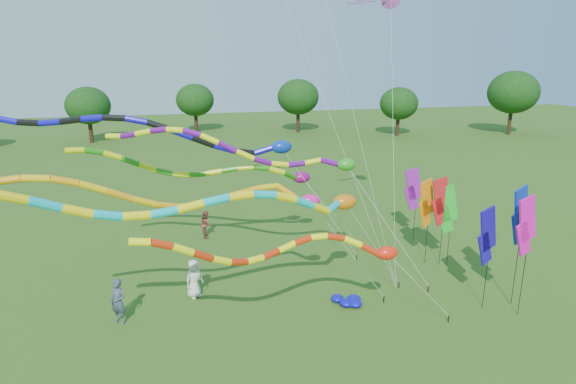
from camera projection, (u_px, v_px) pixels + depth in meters
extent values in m
plane|color=#2D5516|center=(382.00, 352.00, 17.14)|extent=(160.00, 160.00, 0.00)
cylinder|color=#382314|center=(507.00, 126.00, 62.95)|extent=(0.50, 0.50, 3.20)
ellipsoid|color=#12370F|center=(511.00, 93.00, 61.83)|extent=(6.77, 6.77, 5.75)
cylinder|color=#382314|center=(398.00, 123.00, 66.31)|extent=(0.50, 0.50, 3.11)
ellipsoid|color=#12370F|center=(400.00, 93.00, 65.22)|extent=(6.57, 6.57, 5.58)
cylinder|color=#382314|center=(296.00, 118.00, 72.87)|extent=(0.50, 0.50, 2.88)
ellipsoid|color=#12370F|center=(296.00, 93.00, 71.86)|extent=(6.08, 6.08, 5.17)
cylinder|color=#382314|center=(195.00, 119.00, 69.54)|extent=(0.50, 0.50, 3.26)
ellipsoid|color=#12370F|center=(193.00, 89.00, 68.40)|extent=(6.87, 6.87, 5.84)
cylinder|color=#382314|center=(87.00, 131.00, 61.77)|extent=(0.50, 0.50, 2.24)
ellipsoid|color=#12370F|center=(84.00, 108.00, 60.99)|extent=(4.72, 4.72, 4.02)
cylinder|color=black|center=(449.00, 319.00, 19.06)|extent=(0.05, 0.05, 0.30)
cylinder|color=silver|center=(419.00, 286.00, 18.14)|extent=(0.02, 0.02, 4.29)
ellipsoid|color=#FE240D|center=(387.00, 253.00, 17.26)|extent=(0.81, 0.52, 0.52)
cylinder|color=red|center=(370.00, 250.00, 17.10)|extent=(0.23, 0.23, 0.72)
cylinder|color=#FFFE0D|center=(353.00, 242.00, 17.00)|extent=(0.23, 0.23, 0.68)
cylinder|color=red|center=(336.00, 237.00, 16.89)|extent=(0.23, 0.23, 0.62)
cylinder|color=#FFFE0D|center=(319.00, 237.00, 16.77)|extent=(0.23, 0.23, 0.60)
cylinder|color=red|center=(303.00, 241.00, 16.63)|extent=(0.23, 0.23, 0.61)
cylinder|color=#FFFE0D|center=(287.00, 247.00, 16.44)|extent=(0.23, 0.23, 0.62)
cylinder|color=red|center=(271.00, 254.00, 16.20)|extent=(0.23, 0.23, 0.62)
cylinder|color=#FFFE0D|center=(255.00, 260.00, 15.88)|extent=(0.23, 0.23, 0.62)
cylinder|color=red|center=(239.00, 262.00, 15.50)|extent=(0.23, 0.23, 0.65)
cylinder|color=#FFFE0D|center=(221.00, 260.00, 15.08)|extent=(0.23, 0.23, 0.69)
cylinder|color=red|center=(203.00, 256.00, 14.65)|extent=(0.23, 0.23, 0.71)
cylinder|color=#FFFE0D|center=(183.00, 250.00, 14.25)|extent=(0.23, 0.23, 0.69)
cylinder|color=red|center=(162.00, 244.00, 13.92)|extent=(0.23, 0.23, 0.64)
cylinder|color=#FFFE0D|center=(140.00, 242.00, 13.69)|extent=(0.23, 0.23, 0.60)
cylinder|color=black|center=(384.00, 299.00, 20.58)|extent=(0.05, 0.05, 0.30)
cylinder|color=silver|center=(349.00, 252.00, 19.30)|extent=(0.02, 0.02, 5.85)
ellipsoid|color=#EC1A8A|center=(310.00, 201.00, 18.05)|extent=(0.77, 0.50, 0.50)
cylinder|color=orange|center=(289.00, 194.00, 17.95)|extent=(0.22, 0.22, 1.07)
cylinder|color=#E8B30B|center=(268.00, 187.00, 17.86)|extent=(0.22, 0.22, 0.75)
cylinder|color=orange|center=(249.00, 191.00, 17.61)|extent=(0.22, 0.22, 0.76)
cylinder|color=#E8B30B|center=(230.00, 197.00, 17.31)|extent=(0.22, 0.22, 0.77)
cylinder|color=orange|center=(210.00, 202.00, 16.95)|extent=(0.22, 0.22, 0.77)
cylinder|color=#E8B30B|center=(190.00, 206.00, 16.53)|extent=(0.22, 0.22, 0.77)
cylinder|color=orange|center=(168.00, 206.00, 16.06)|extent=(0.22, 0.22, 0.80)
cylinder|color=#E8B30B|center=(145.00, 202.00, 15.55)|extent=(0.22, 0.22, 0.84)
cylinder|color=orange|center=(120.00, 195.00, 15.06)|extent=(0.22, 0.22, 0.85)
cylinder|color=#E8B30B|center=(93.00, 187.00, 14.60)|extent=(0.22, 0.22, 0.82)
cylinder|color=orange|center=(65.00, 181.00, 14.23)|extent=(0.22, 0.22, 0.78)
cylinder|color=#E8B30B|center=(36.00, 178.00, 13.95)|extent=(0.22, 0.22, 0.75)
cylinder|color=orange|center=(7.00, 180.00, 13.77)|extent=(0.22, 0.22, 0.76)
cylinder|color=black|center=(428.00, 289.00, 21.53)|extent=(0.05, 0.05, 0.30)
cylinder|color=silver|center=(389.00, 227.00, 20.82)|extent=(0.02, 0.02, 6.73)
ellipsoid|color=#2B961B|center=(347.00, 165.00, 20.15)|extent=(0.82, 0.53, 0.53)
cylinder|color=#650C84|center=(330.00, 162.00, 20.38)|extent=(0.24, 0.24, 0.85)
cylinder|color=#EDF40C|center=(313.00, 162.00, 20.56)|extent=(0.24, 0.24, 0.73)
cylinder|color=#650C84|center=(296.00, 164.00, 20.46)|extent=(0.24, 0.24, 0.73)
cylinder|color=#EDF40C|center=(280.00, 164.00, 20.30)|extent=(0.24, 0.24, 0.74)
cylinder|color=#650C84|center=(263.00, 161.00, 20.09)|extent=(0.24, 0.24, 0.77)
cylinder|color=#EDF40C|center=(245.00, 155.00, 19.87)|extent=(0.24, 0.24, 0.80)
cylinder|color=#650C84|center=(227.00, 147.00, 19.67)|extent=(0.24, 0.24, 0.80)
cylinder|color=#EDF40C|center=(210.00, 139.00, 19.53)|extent=(0.24, 0.24, 0.77)
cylinder|color=#650C84|center=(192.00, 133.00, 19.48)|extent=(0.24, 0.24, 0.73)
cylinder|color=#EDF40C|center=(175.00, 130.00, 19.54)|extent=(0.24, 0.24, 0.71)
cylinder|color=#650C84|center=(159.00, 130.00, 19.69)|extent=(0.24, 0.24, 0.73)
cylinder|color=#EDF40C|center=(144.00, 132.00, 19.90)|extent=(0.24, 0.24, 0.74)
cylinder|color=#650C84|center=(129.00, 135.00, 20.15)|extent=(0.24, 0.24, 0.74)
cylinder|color=#EDF40C|center=(114.00, 136.00, 20.38)|extent=(0.24, 0.24, 0.73)
cylinder|color=black|center=(357.00, 258.00, 24.90)|extent=(0.05, 0.05, 0.30)
cylinder|color=silver|center=(321.00, 204.00, 23.81)|extent=(0.02, 0.02, 6.99)
ellipsoid|color=#0B2FA0|center=(282.00, 147.00, 22.75)|extent=(1.00, 0.64, 0.64)
cylinder|color=#100BB7|center=(264.00, 150.00, 22.69)|extent=(0.29, 0.29, 0.98)
cylinder|color=black|center=(245.00, 152.00, 22.50)|extent=(0.29, 0.29, 0.98)
cylinder|color=#100BB7|center=(224.00, 148.00, 22.12)|extent=(0.29, 0.29, 1.01)
cylinder|color=black|center=(203.00, 142.00, 21.74)|extent=(0.29, 0.29, 1.03)
cylinder|color=#100BB7|center=(181.00, 134.00, 21.40)|extent=(0.29, 0.29, 1.02)
cylinder|color=black|center=(159.00, 126.00, 21.13)|extent=(0.29, 0.29, 0.99)
cylinder|color=#100BB7|center=(136.00, 120.00, 20.95)|extent=(0.29, 0.29, 0.96)
cylinder|color=black|center=(114.00, 118.00, 20.88)|extent=(0.29, 0.29, 0.95)
cylinder|color=#100BB7|center=(92.00, 118.00, 20.89)|extent=(0.29, 0.29, 0.96)
cylinder|color=black|center=(71.00, 120.00, 20.95)|extent=(0.29, 0.29, 0.97)
cylinder|color=#100BB7|center=(50.00, 122.00, 21.03)|extent=(0.29, 0.29, 0.96)
cylinder|color=black|center=(29.00, 123.00, 21.07)|extent=(0.29, 0.29, 0.95)
cylinder|color=#100BB7|center=(7.00, 120.00, 21.04)|extent=(0.29, 0.29, 0.96)
cylinder|color=black|center=(399.00, 285.00, 21.91)|extent=(0.05, 0.05, 0.30)
cylinder|color=silver|center=(374.00, 245.00, 20.35)|extent=(0.02, 0.02, 5.59)
ellipsoid|color=#D1660C|center=(345.00, 202.00, 18.83)|extent=(0.97, 0.62, 0.62)
cylinder|color=#0BB6C2|center=(333.00, 207.00, 18.28)|extent=(0.28, 0.28, 0.90)
cylinder|color=yellow|center=(320.00, 209.00, 17.60)|extent=(0.28, 0.28, 0.90)
cylinder|color=#0BB6C2|center=(304.00, 203.00, 17.00)|extent=(0.28, 0.28, 0.89)
cylinder|color=yellow|center=(285.00, 197.00, 16.47)|extent=(0.28, 0.28, 0.85)
cylinder|color=#0BB6C2|center=(264.00, 195.00, 16.03)|extent=(0.28, 0.28, 0.82)
cylinder|color=yellow|center=(241.00, 196.00, 15.67)|extent=(0.28, 0.28, 0.82)
cylinder|color=#0BB6C2|center=(216.00, 200.00, 15.38)|extent=(0.28, 0.28, 0.83)
cylinder|color=yellow|center=(191.00, 207.00, 15.13)|extent=(0.28, 0.28, 0.84)
cylinder|color=#0BB6C2|center=(164.00, 212.00, 14.87)|extent=(0.28, 0.28, 0.83)
cylinder|color=yellow|center=(137.00, 216.00, 14.57)|extent=(0.28, 0.28, 0.82)
cylinder|color=#0BB6C2|center=(108.00, 216.00, 14.20)|extent=(0.28, 0.28, 0.84)
cylinder|color=yellow|center=(77.00, 211.00, 13.74)|extent=(0.28, 0.28, 0.87)
cylinder|color=#0BB6C2|center=(45.00, 204.00, 13.20)|extent=(0.28, 0.28, 0.89)
cylinder|color=yellow|center=(10.00, 197.00, 12.60)|extent=(0.28, 0.28, 0.88)
cylinder|color=black|center=(355.00, 242.00, 27.08)|extent=(0.05, 0.05, 0.30)
cylinder|color=silver|center=(329.00, 210.00, 26.04)|extent=(0.02, 0.02, 5.03)
ellipsoid|color=#830B63|center=(302.00, 177.00, 25.04)|extent=(0.94, 0.60, 0.60)
cylinder|color=#258812|center=(290.00, 175.00, 24.51)|extent=(0.27, 0.27, 1.04)
cylinder|color=#E1E30B|center=(277.00, 171.00, 23.97)|extent=(0.27, 0.27, 0.81)
cylinder|color=#258812|center=(261.00, 168.00, 23.77)|extent=(0.27, 0.27, 0.78)
cylinder|color=#E1E30B|center=(246.00, 168.00, 23.67)|extent=(0.27, 0.27, 0.79)
cylinder|color=#258812|center=(229.00, 170.00, 23.63)|extent=(0.27, 0.27, 0.80)
cylinder|color=#E1E30B|center=(213.00, 172.00, 23.61)|extent=(0.27, 0.27, 0.80)
cylinder|color=#258812|center=(197.00, 174.00, 23.57)|extent=(0.27, 0.27, 0.79)
cylinder|color=#E1E30B|center=(181.00, 174.00, 23.46)|extent=(0.27, 0.27, 0.78)
cylinder|color=#258812|center=(165.00, 172.00, 23.27)|extent=(0.27, 0.27, 0.80)
cylinder|color=#E1E30B|center=(148.00, 167.00, 22.99)|extent=(0.27, 0.27, 0.84)
cylinder|color=#258812|center=(130.00, 161.00, 22.62)|extent=(0.27, 0.27, 0.86)
cylinder|color=#E1E30B|center=(112.00, 155.00, 22.20)|extent=(0.27, 0.27, 0.84)
cylinder|color=#258812|center=(94.00, 151.00, 21.76)|extent=(0.27, 0.27, 0.81)
cylinder|color=#E1E30B|center=(74.00, 150.00, 21.32)|extent=(0.27, 0.27, 0.79)
cylinder|color=black|center=(395.00, 290.00, 21.43)|extent=(0.04, 0.04, 0.30)
cylinder|color=silver|center=(310.00, 63.00, 19.67)|extent=(0.01, 0.01, 20.86)
cylinder|color=black|center=(395.00, 290.00, 21.43)|extent=(0.04, 0.04, 0.30)
cylinder|color=silver|center=(331.00, 21.00, 17.74)|extent=(0.01, 0.01, 23.22)
cylinder|color=black|center=(395.00, 290.00, 21.43)|extent=(0.04, 0.04, 0.30)
cylinder|color=silver|center=(393.00, 135.00, 22.33)|extent=(0.01, 0.01, 13.86)
cube|color=purple|center=(367.00, 1.00, 23.05)|extent=(0.90, 0.12, 0.04)
cube|color=purple|center=(356.00, 4.00, 22.95)|extent=(0.90, 0.12, 0.04)
cylinder|color=black|center=(415.00, 207.00, 27.37)|extent=(0.02, 0.02, 3.91)
cube|color=purple|center=(414.00, 184.00, 26.95)|extent=(1.16, 0.10, 1.93)
cube|color=purple|center=(411.00, 198.00, 27.15)|extent=(1.01, 0.10, 1.51)
cylinder|color=black|center=(442.00, 225.00, 23.85)|extent=(0.02, 0.02, 4.26)
cube|color=red|center=(442.00, 196.00, 23.36)|extent=(1.16, 0.25, 1.93)
cube|color=red|center=(439.00, 212.00, 23.54)|extent=(1.01, 0.23, 1.51)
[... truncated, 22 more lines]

